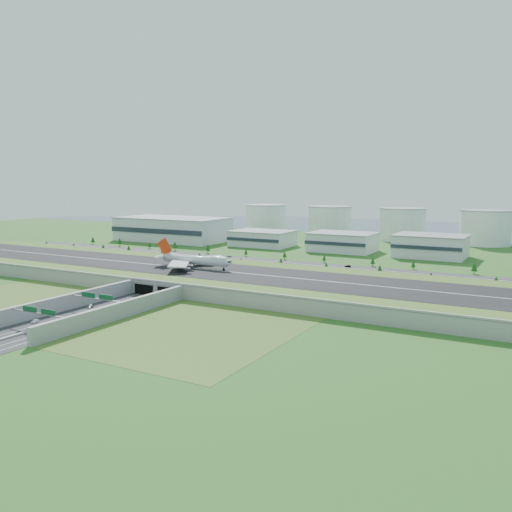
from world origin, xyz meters
The scene contains 24 objects.
ground centered at (0.00, 0.00, 0.00)m, with size 1200.00×1200.00×0.00m, color #234E18.
airfield_deck centered at (0.00, -0.09, 4.12)m, with size 520.00×100.00×9.20m.
underpass_road centered at (0.00, -99.42, 3.43)m, with size 38.80×120.40×8.00m.
sign_gantry_near centered at (0.00, -95.04, 6.95)m, with size 38.70×0.70×9.80m.
sign_gantry_far centered at (0.00, -130.04, 6.95)m, with size 38.70×0.70×9.80m.
north_expressway centered at (0.00, 95.00, 0.06)m, with size 560.00×36.00×0.12m, color #28282B.
tree_row centered at (-10.01, 95.37, 4.53)m, with size 499.42×48.60×8.26m.
hangar_west centered at (-170.00, 185.00, 12.50)m, with size 120.00×60.00×25.00m, color silver.
hangar_mid_a centered at (-60.00, 190.00, 7.50)m, with size 58.00×42.00×15.00m, color silver.
hangar_mid_b centered at (25.00, 190.00, 8.50)m, with size 58.00×42.00×17.00m, color silver.
hangar_mid_c centered at (105.00, 190.00, 9.50)m, with size 58.00×42.00×19.00m, color silver.
fuel_tank_a centered at (-120.00, 310.00, 17.50)m, with size 50.00×50.00×35.00m, color silver.
fuel_tank_b centered at (-35.00, 310.00, 17.50)m, with size 50.00×50.00×35.00m, color silver.
fuel_tank_c centered at (50.00, 310.00, 17.50)m, with size 50.00×50.00×35.00m, color silver.
fuel_tank_d centered at (135.00, 310.00, 17.50)m, with size 50.00×50.00×35.00m, color silver.
bay_water centered at (0.00, 480.00, 0.03)m, with size 1200.00×260.00×0.06m, color #344863.
boeing_747 centered at (-10.56, 3.22, 13.46)m, with size 61.95×58.55×19.15m.
car_0 centered at (-11.09, -89.13, 0.80)m, with size 1.61×4.01×1.37m, color #A1A0A5.
car_1 centered at (-10.97, -123.76, 0.85)m, with size 1.54×4.42×1.46m, color white.
car_2 centered at (10.42, -70.40, 0.95)m, with size 2.76×5.99×1.67m, color #0D1943.
car_3 centered at (9.12, -135.85, 0.86)m, with size 2.08×5.11×1.48m, color #B41910.
car_4 centered at (-138.66, 89.73, 0.82)m, with size 1.66×4.12×1.40m, color #535358.
car_5 centered at (61.54, 102.39, 0.92)m, with size 1.70×4.88×1.61m, color black.
car_7 centered at (-46.97, 105.27, 0.79)m, with size 1.88×4.62×1.34m, color silver.
Camera 1 is at (198.75, -288.23, 66.13)m, focal length 38.00 mm.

